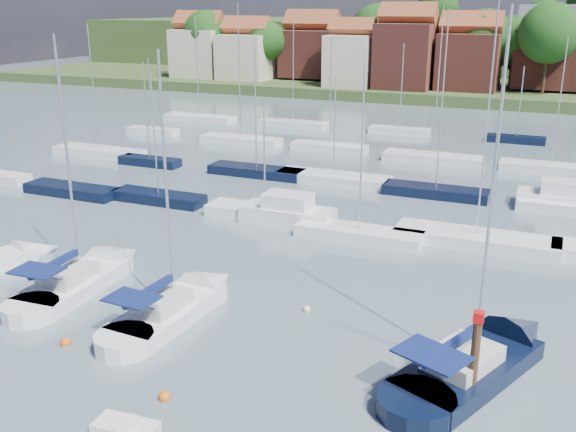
% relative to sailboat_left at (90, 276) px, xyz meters
% --- Properties ---
extents(ground, '(260.00, 260.00, 0.00)m').
position_rel_sailboat_left_xyz_m(ground, '(11.72, 34.46, -0.36)').
color(ground, '#4E626A').
rests_on(ground, ground).
extents(sailboat_left, '(3.58, 11.40, 15.31)m').
position_rel_sailboat_left_xyz_m(sailboat_left, '(0.00, 0.00, 0.00)').
color(sailboat_left, white).
rests_on(sailboat_left, ground).
extents(sailboat_centre, '(3.42, 10.94, 14.72)m').
position_rel_sailboat_left_xyz_m(sailboat_centre, '(6.99, -1.04, 0.00)').
color(sailboat_centre, white).
rests_on(sailboat_centre, ground).
extents(sailboat_navy, '(7.66, 12.49, 16.85)m').
position_rel_sailboat_left_xyz_m(sailboat_navy, '(22.50, -0.24, -0.00)').
color(sailboat_navy, black).
rests_on(sailboat_navy, ground).
extents(tender, '(2.53, 1.33, 0.53)m').
position_rel_sailboat_left_xyz_m(tender, '(10.56, -10.71, -0.15)').
color(tender, white).
rests_on(tender, ground).
extents(timber_piling, '(0.40, 0.40, 6.30)m').
position_rel_sailboat_left_xyz_m(timber_piling, '(22.28, -3.46, 0.67)').
color(timber_piling, '#4C331E').
rests_on(timber_piling, ground).
extents(buoy_c, '(0.50, 0.50, 0.50)m').
position_rel_sailboat_left_xyz_m(buoy_c, '(3.82, -6.39, -0.36)').
color(buoy_c, '#D85914').
rests_on(buoy_c, ground).
extents(buoy_d, '(0.54, 0.54, 0.54)m').
position_rel_sailboat_left_xyz_m(buoy_d, '(10.70, -8.29, -0.36)').
color(buoy_d, '#D85914').
rests_on(buoy_d, ground).
extents(buoy_e, '(0.44, 0.44, 0.44)m').
position_rel_sailboat_left_xyz_m(buoy_e, '(13.12, 1.46, -0.36)').
color(buoy_e, beige).
rests_on(buoy_e, ground).
extents(marina_field, '(79.62, 41.41, 15.93)m').
position_rel_sailboat_left_xyz_m(marina_field, '(13.63, 29.61, 0.08)').
color(marina_field, white).
rests_on(marina_field, ground).
extents(far_shore_town, '(212.46, 90.00, 22.27)m').
position_rel_sailboat_left_xyz_m(far_shore_town, '(13.95, 127.13, 4.25)').
color(far_shore_town, '#3F5229').
rests_on(far_shore_town, ground).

